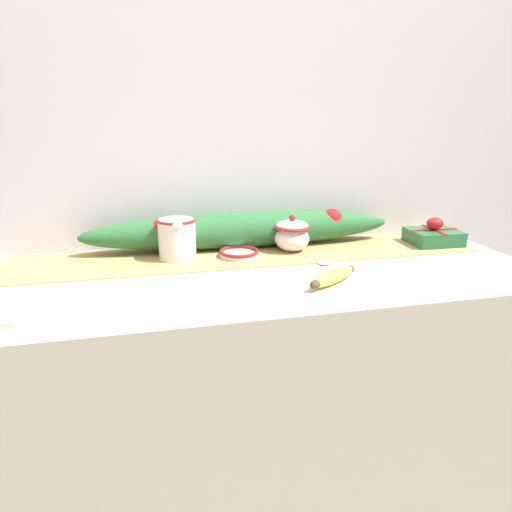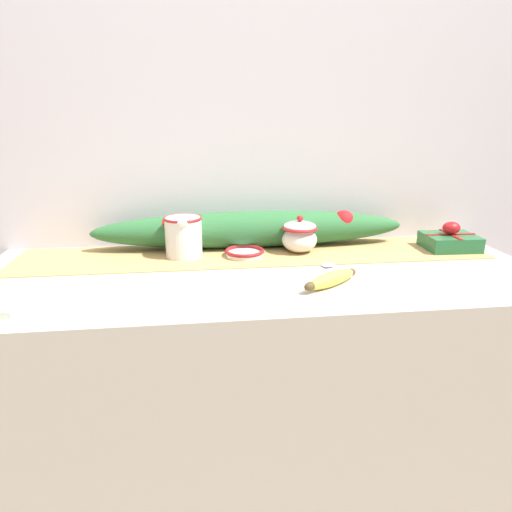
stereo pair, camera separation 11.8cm
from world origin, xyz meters
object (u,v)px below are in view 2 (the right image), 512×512
Objects in this scene: small_dish at (245,252)px; gift_box at (450,240)px; banana at (331,279)px; cream_pitcher at (184,235)px; spoon at (325,266)px; sugar_bowl at (299,236)px.

small_dish is 0.74× the size of gift_box.
gift_box reaches higher than banana.
cream_pitcher is at bearing 140.74° from banana.
small_dish is 0.67× the size of spoon.
spoon is at bearing 79.80° from banana.
banana is at bearing -129.14° from spoon.
banana reaches higher than spoon.
small_dish is 0.72× the size of banana.
small_dish is at bearing -172.95° from sugar_bowl.
gift_box reaches higher than spoon.
gift_box is (0.81, -0.03, -0.04)m from cream_pitcher.
banana is 1.04× the size of gift_box.
sugar_bowl is 0.65× the size of spoon.
sugar_bowl is 0.72× the size of gift_box.
banana is at bearing -39.26° from cream_pitcher.
cream_pitcher reaches higher than gift_box.
cream_pitcher is 0.34m from sugar_bowl.
spoon is (0.04, -0.15, -0.05)m from sugar_bowl.
small_dish is at bearing 124.01° from banana.
spoon is at bearing -74.96° from sugar_bowl.
sugar_bowl is at bearing 76.10° from spoon.
small_dish is 0.64m from gift_box.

